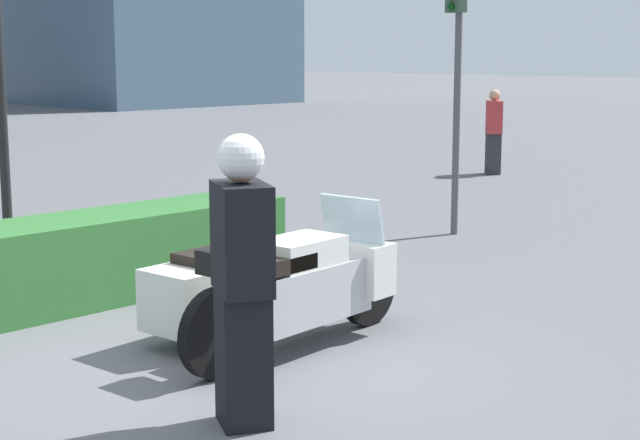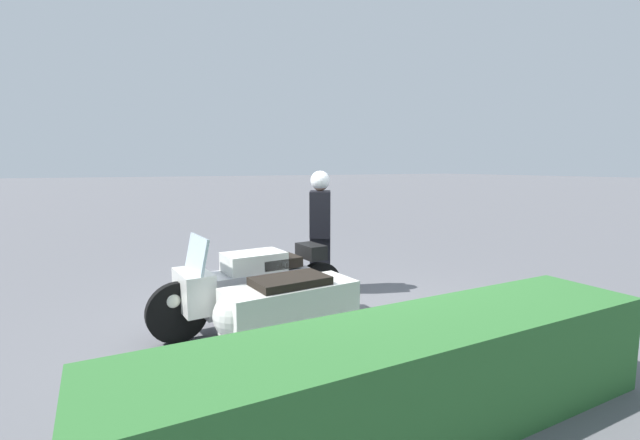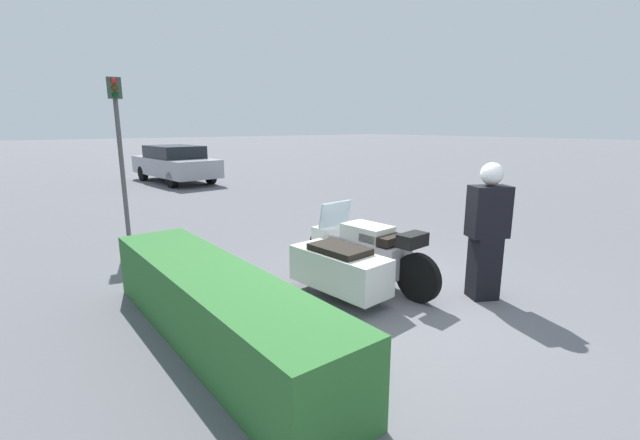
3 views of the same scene
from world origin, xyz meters
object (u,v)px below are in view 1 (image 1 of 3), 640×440
officer_rider (242,274)px  traffic_light_near (456,69)px  pedestrian_bystander (494,132)px  hedge_bush_curbside (91,258)px  police_motorcycle (271,284)px

officer_rider → traffic_light_near: 7.05m
officer_rider → traffic_light_near: size_ratio=0.58×
traffic_light_near → pedestrian_bystander: size_ratio=1.98×
officer_rider → hedge_bush_curbside: 3.64m
traffic_light_near → officer_rider: bearing=37.0°
police_motorcycle → hedge_bush_curbside: (-0.30, 2.19, -0.07)m
pedestrian_bystander → officer_rider: bearing=-102.9°
police_motorcycle → pedestrian_bystander: pedestrian_bystander is taller
officer_rider → pedestrian_bystander: size_ratio=1.14×
hedge_bush_curbside → police_motorcycle: bearing=-82.2°
police_motorcycle → officer_rider: 1.92m
police_motorcycle → traffic_light_near: size_ratio=0.77×
hedge_bush_curbside → pedestrian_bystander: pedestrian_bystander is taller
hedge_bush_curbside → officer_rider: bearing=-107.5°
officer_rider → pedestrian_bystander: 13.53m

